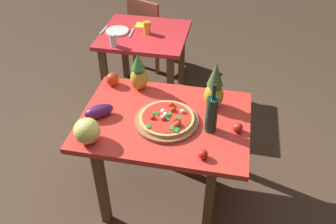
% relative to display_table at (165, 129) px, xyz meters
% --- Properties ---
extents(ground_plane, '(10.00, 10.00, 0.00)m').
position_rel_display_table_xyz_m(ground_plane, '(0.00, 0.00, -0.64)').
color(ground_plane, '#4C3828').
extents(display_table, '(1.14, 0.83, 0.74)m').
position_rel_display_table_xyz_m(display_table, '(0.00, 0.00, 0.00)').
color(display_table, brown).
rests_on(display_table, ground_plane).
extents(background_table, '(0.82, 0.74, 0.74)m').
position_rel_display_table_xyz_m(background_table, '(-0.45, 1.21, -0.03)').
color(background_table, brown).
rests_on(background_table, ground_plane).
extents(dining_chair, '(0.52, 0.52, 0.85)m').
position_rel_display_table_xyz_m(dining_chair, '(-0.56, 1.81, -0.16)').
color(dining_chair, '#905A3B').
rests_on(dining_chair, ground_plane).
extents(pizza_board, '(0.43, 0.43, 0.02)m').
position_rel_display_table_xyz_m(pizza_board, '(0.02, -0.04, 0.11)').
color(pizza_board, '#905A3B').
rests_on(pizza_board, display_table).
extents(pizza, '(0.37, 0.37, 0.06)m').
position_rel_display_table_xyz_m(pizza, '(0.02, -0.04, 0.14)').
color(pizza, '#E0A55D').
rests_on(pizza, pizza_board).
extents(wine_bottle, '(0.08, 0.08, 0.36)m').
position_rel_display_table_xyz_m(wine_bottle, '(0.31, -0.05, 0.23)').
color(wine_bottle, '#113223').
rests_on(wine_bottle, display_table).
extents(pineapple_left, '(0.13, 0.13, 0.29)m').
position_rel_display_table_xyz_m(pineapple_left, '(-0.26, 0.31, 0.23)').
color(pineapple_left, '#B08D2D').
rests_on(pineapple_left, display_table).
extents(pineapple_right, '(0.13, 0.13, 0.35)m').
position_rel_display_table_xyz_m(pineapple_right, '(0.30, 0.20, 0.25)').
color(pineapple_right, gold).
rests_on(pineapple_right, display_table).
extents(melon, '(0.17, 0.17, 0.17)m').
position_rel_display_table_xyz_m(melon, '(-0.42, -0.31, 0.18)').
color(melon, '#E8E169').
rests_on(melon, display_table).
extents(bell_pepper, '(0.10, 0.10, 0.11)m').
position_rel_display_table_xyz_m(bell_pepper, '(-0.47, 0.32, 0.15)').
color(bell_pepper, red).
rests_on(bell_pepper, display_table).
extents(eggplant, '(0.21, 0.19, 0.09)m').
position_rel_display_table_xyz_m(eggplant, '(-0.44, -0.07, 0.14)').
color(eggplant, '#461955').
rests_on(eggplant, display_table).
extents(tomato_at_corner, '(0.06, 0.06, 0.06)m').
position_rel_display_table_xyz_m(tomato_at_corner, '(0.30, -0.31, 0.13)').
color(tomato_at_corner, red).
rests_on(tomato_at_corner, display_table).
extents(tomato_beside_pepper, '(0.07, 0.07, 0.07)m').
position_rel_display_table_xyz_m(tomato_beside_pepper, '(0.49, -0.04, 0.13)').
color(tomato_beside_pepper, red).
rests_on(tomato_beside_pepper, display_table).
extents(drinking_glass_juice, '(0.07, 0.07, 0.12)m').
position_rel_display_table_xyz_m(drinking_glass_juice, '(-0.42, 1.21, 0.16)').
color(drinking_glass_juice, gold).
rests_on(drinking_glass_juice, background_table).
extents(drinking_glass_water, '(0.06, 0.06, 0.11)m').
position_rel_display_table_xyz_m(drinking_glass_water, '(-0.66, 0.91, 0.15)').
color(drinking_glass_water, silver).
rests_on(drinking_glass_water, background_table).
extents(dinner_plate, '(0.22, 0.22, 0.02)m').
position_rel_display_table_xyz_m(dinner_plate, '(-0.71, 1.18, 0.11)').
color(dinner_plate, white).
rests_on(dinner_plate, background_table).
extents(fork_utensil, '(0.03, 0.18, 0.01)m').
position_rel_display_table_xyz_m(fork_utensil, '(-0.85, 1.18, 0.10)').
color(fork_utensil, silver).
rests_on(fork_utensil, background_table).
extents(knife_utensil, '(0.02, 0.18, 0.01)m').
position_rel_display_table_xyz_m(knife_utensil, '(-0.57, 1.18, 0.10)').
color(knife_utensil, silver).
rests_on(knife_utensil, background_table).
extents(napkin_folded, '(0.14, 0.12, 0.01)m').
position_rel_display_table_xyz_m(napkin_folded, '(-0.51, 1.37, 0.10)').
color(napkin_folded, yellow).
rests_on(napkin_folded, background_table).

